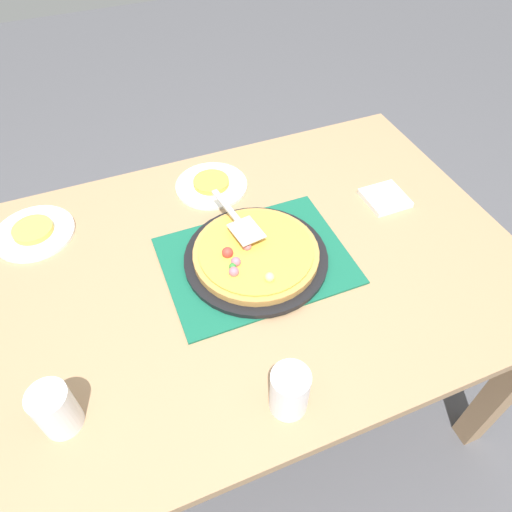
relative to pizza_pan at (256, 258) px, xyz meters
The scene contains 13 objects.
ground_plane 0.76m from the pizza_pan, ahead, with size 8.00×8.00×0.00m, color #4C4C51.
dining_table 0.12m from the pizza_pan, ahead, with size 1.40×1.00×0.75m.
placemat 0.01m from the pizza_pan, ahead, with size 0.48×0.36×0.01m, color #145B42.
pizza_pan is the anchor object (origin of this frame).
pizza 0.02m from the pizza_pan, 152.46° to the right, with size 0.33×0.33×0.05m.
plate_near_left 0.34m from the pizza_pan, 92.16° to the left, with size 0.22×0.22×0.01m, color white.
plate_far_right 0.63m from the pizza_pan, 148.83° to the left, with size 0.22×0.22×0.01m, color white.
served_slice_left 0.34m from the pizza_pan, 92.16° to the left, with size 0.11×0.11×0.02m, color gold.
served_slice_right 0.63m from the pizza_pan, 148.83° to the left, with size 0.11×0.11×0.02m, color #EAB747.
cup_near 0.41m from the pizza_pan, 102.50° to the right, with size 0.08×0.08×0.12m, color white.
cup_far 0.59m from the pizza_pan, 153.77° to the right, with size 0.08×0.08×0.12m, color white.
pizza_server 0.11m from the pizza_pan, 98.34° to the left, with size 0.08×0.23×0.01m.
napkin_stack 0.46m from the pizza_pan, 10.19° to the left, with size 0.12×0.12×0.02m, color white.
Camera 1 is at (-0.31, -0.76, 1.69)m, focal length 33.00 mm.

